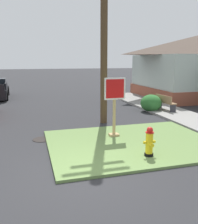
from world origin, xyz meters
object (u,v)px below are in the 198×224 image
fire_hydrant (149,142)px  stop_sign (114,107)px  manhole_cover (42,139)px  utility_pole (104,17)px  street_bench (165,102)px

fire_hydrant → stop_sign: 2.32m
stop_sign → manhole_cover: stop_sign is taller
fire_hydrant → utility_pole: bearing=90.6°
street_bench → stop_sign: bearing=-139.5°
manhole_cover → street_bench: size_ratio=0.46×
stop_sign → street_bench: size_ratio=1.47×
stop_sign → utility_pole: 4.32m
fire_hydrant → stop_sign: (-0.35, 2.18, 0.70)m
stop_sign → manhole_cover: bearing=168.5°
fire_hydrant → stop_sign: size_ratio=0.41×
manhole_cover → street_bench: street_bench is taller
fire_hydrant → utility_pole: size_ratio=0.10×
street_bench → utility_pole: utility_pole is taller
utility_pole → street_bench: bearing=18.8°
fire_hydrant → street_bench: size_ratio=0.60×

